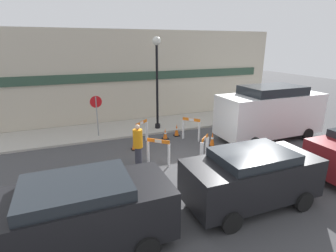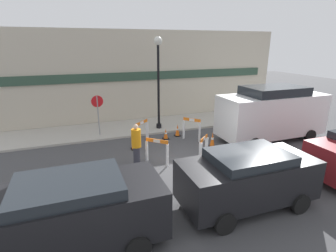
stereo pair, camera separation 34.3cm
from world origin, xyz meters
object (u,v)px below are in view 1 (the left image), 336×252
(streetlamp_post, at_px, (157,71))
(work_van, at_px, (270,111))
(stop_sign, at_px, (97,109))
(person_worker, at_px, (138,145))
(parked_car_1, at_px, (251,175))
(parked_car_0, at_px, (79,212))

(streetlamp_post, distance_m, work_van, 6.18)
(stop_sign, xyz_separation_m, person_worker, (0.99, -4.12, -0.57))
(streetlamp_post, relative_size, person_worker, 2.79)
(stop_sign, distance_m, parked_car_1, 8.52)
(parked_car_0, distance_m, parked_car_1, 4.87)
(stop_sign, relative_size, person_worker, 1.18)
(parked_car_0, bearing_deg, person_worker, 56.45)
(person_worker, distance_m, parked_car_0, 4.40)
(stop_sign, relative_size, work_van, 0.39)
(parked_car_1, bearing_deg, work_van, 43.55)
(parked_car_0, xyz_separation_m, work_van, (9.57, 4.47, 0.46))
(streetlamp_post, bearing_deg, work_van, -35.02)
(parked_car_1, bearing_deg, stop_sign, 113.79)
(streetlamp_post, height_order, person_worker, streetlamp_post)
(parked_car_0, bearing_deg, streetlamp_post, 58.93)
(person_worker, distance_m, work_van, 7.20)
(parked_car_0, height_order, work_van, work_van)
(stop_sign, distance_m, work_van, 8.78)
(work_van, bearing_deg, parked_car_1, -136.45)
(parked_car_1, distance_m, work_van, 6.50)
(person_worker, bearing_deg, parked_car_1, -87.74)
(parked_car_0, bearing_deg, work_van, 25.03)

